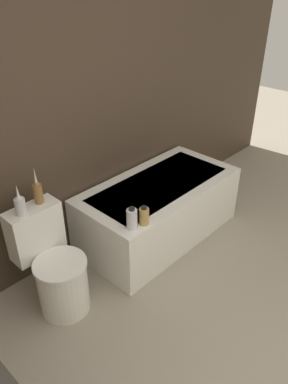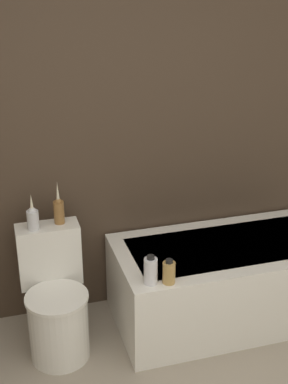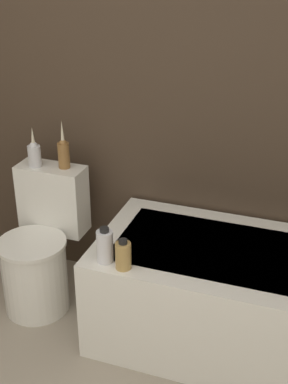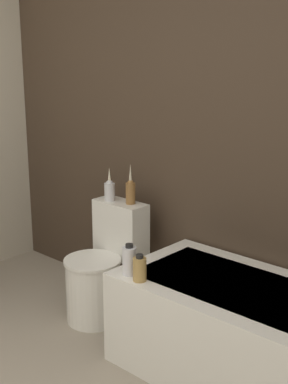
{
  "view_description": "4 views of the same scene",
  "coord_description": "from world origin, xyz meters",
  "px_view_note": "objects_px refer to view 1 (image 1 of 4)",
  "views": [
    {
      "loc": [
        -1.31,
        -0.05,
        2.18
      ],
      "look_at": [
        0.38,
        1.55,
        0.75
      ],
      "focal_mm": 35.0,
      "sensor_mm": 36.0,
      "label": 1
    },
    {
      "loc": [
        -0.56,
        -0.96,
        2.22
      ],
      "look_at": [
        0.23,
        1.73,
        1.01
      ],
      "focal_mm": 50.0,
      "sensor_mm": 36.0,
      "label": 2
    },
    {
      "loc": [
        1.08,
        -0.4,
        1.93
      ],
      "look_at": [
        0.33,
        1.71,
        0.83
      ],
      "focal_mm": 50.0,
      "sensor_mm": 36.0,
      "label": 3
    },
    {
      "loc": [
        2.11,
        -0.46,
        1.75
      ],
      "look_at": [
        0.16,
        1.68,
        0.97
      ],
      "focal_mm": 50.0,
      "sensor_mm": 36.0,
      "label": 4
    }
  ],
  "objects_px": {
    "toilet": "(54,268)",
    "vase_silver": "(38,191)",
    "bathtub": "(159,209)",
    "shampoo_bottle_short": "(144,216)",
    "vase_gold": "(20,204)",
    "shampoo_bottle_tall": "(132,219)"
  },
  "relations": [
    {
      "from": "toilet",
      "to": "vase_silver",
      "type": "height_order",
      "value": "vase_silver"
    },
    {
      "from": "bathtub",
      "to": "vase_silver",
      "type": "height_order",
      "value": "vase_silver"
    },
    {
      "from": "bathtub",
      "to": "shampoo_bottle_short",
      "type": "bearing_deg",
      "value": -149.25
    },
    {
      "from": "vase_gold",
      "to": "vase_silver",
      "type": "height_order",
      "value": "vase_silver"
    },
    {
      "from": "vase_gold",
      "to": "toilet",
      "type": "bearing_deg",
      "value": -63.33
    },
    {
      "from": "shampoo_bottle_tall",
      "to": "toilet",
      "type": "bearing_deg",
      "value": 152.32
    },
    {
      "from": "vase_gold",
      "to": "shampoo_bottle_tall",
      "type": "bearing_deg",
      "value": -35.8
    },
    {
      "from": "toilet",
      "to": "vase_silver",
      "type": "distance_m",
      "value": 0.57
    },
    {
      "from": "vase_gold",
      "to": "vase_silver",
      "type": "distance_m",
      "value": 0.16
    },
    {
      "from": "toilet",
      "to": "vase_gold",
      "type": "relative_size",
      "value": 3.39
    },
    {
      "from": "bathtub",
      "to": "vase_gold",
      "type": "xyz_separation_m",
      "value": [
        -1.21,
        0.15,
        0.56
      ]
    },
    {
      "from": "vase_silver",
      "to": "shampoo_bottle_short",
      "type": "bearing_deg",
      "value": -42.48
    },
    {
      "from": "toilet",
      "to": "vase_gold",
      "type": "height_order",
      "value": "vase_gold"
    },
    {
      "from": "toilet",
      "to": "shampoo_bottle_tall",
      "type": "bearing_deg",
      "value": -27.68
    },
    {
      "from": "vase_gold",
      "to": "shampoo_bottle_tall",
      "type": "height_order",
      "value": "vase_gold"
    },
    {
      "from": "vase_gold",
      "to": "vase_silver",
      "type": "xyz_separation_m",
      "value": [
        0.16,
        0.04,
        0.01
      ]
    },
    {
      "from": "bathtub",
      "to": "shampoo_bottle_short",
      "type": "distance_m",
      "value": 0.69
    },
    {
      "from": "vase_gold",
      "to": "shampoo_bottle_tall",
      "type": "distance_m",
      "value": 0.76
    },
    {
      "from": "toilet",
      "to": "vase_silver",
      "type": "bearing_deg",
      "value": 67.8
    },
    {
      "from": "bathtub",
      "to": "toilet",
      "type": "xyz_separation_m",
      "value": [
        -1.13,
        -0.01,
        0.05
      ]
    },
    {
      "from": "toilet",
      "to": "shampoo_bottle_tall",
      "type": "height_order",
      "value": "toilet"
    },
    {
      "from": "vase_silver",
      "to": "shampoo_bottle_short",
      "type": "xyz_separation_m",
      "value": [
        0.54,
        -0.49,
        -0.24
      ]
    }
  ]
}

